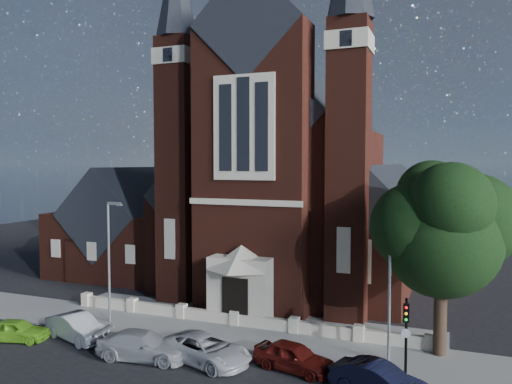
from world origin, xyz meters
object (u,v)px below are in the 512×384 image
car_silver_a (77,327)px  car_dark_red (294,356)px  parish_hall (133,231)px  traffic_signal (406,327)px  car_navy (379,380)px  street_lamp_right (391,278)px  car_white_suv (206,349)px  car_lime_van (16,330)px  church (305,189)px  street_tree (444,232)px  car_silver_b (143,346)px  street_lamp_left (110,255)px

car_silver_a → car_dark_red: car_silver_a is taller
parish_hall → traffic_signal: 31.20m
car_dark_red → car_navy: (4.45, -1.24, 0.01)m
car_silver_a → car_dark_red: 13.43m
street_lamp_right → car_white_suv: 10.54m
car_lime_van → street_lamp_right: bearing=-92.5°
church → traffic_signal: 23.94m
street_tree → street_lamp_right: 3.84m
car_silver_b → car_dark_red: car_silver_b is taller
street_lamp_right → car_silver_b: bearing=-161.0°
traffic_signal → car_lime_van: size_ratio=1.03×
car_silver_b → car_white_suv: size_ratio=0.97×
car_silver_a → car_dark_red: size_ratio=1.09×
car_white_suv → car_silver_a: bearing=105.9°
traffic_signal → car_navy: traffic_signal is taller
car_silver_b → car_dark_red: bearing=-86.1°
church → street_tree: bearing=-53.8°
car_lime_van → car_silver_b: 8.68m
church → street_lamp_left: size_ratio=4.31×
car_lime_van → car_silver_a: bearing=-80.7°
car_silver_a → street_tree: bearing=-58.7°
church → parish_hall: bearing=-162.8°
church → car_lime_van: size_ratio=9.02×
traffic_signal → car_lime_van: 22.42m
church → car_lime_van: bearing=-115.1°
parish_hall → car_navy: bearing=-34.6°
street_tree → car_navy: size_ratio=2.38×
street_tree → car_white_suv: (-11.67, -5.20, -6.22)m
church → street_lamp_left: bearing=-112.7°
street_lamp_left → car_dark_red: street_lamp_left is taller
church → car_navy: 26.09m
traffic_signal → car_silver_a: (-18.85, -1.69, -1.81)m
car_silver_a → parish_hall: bearing=43.0°
street_lamp_right → church: bearing=118.0°
church → car_dark_red: (5.58, -21.67, -7.46)m
street_tree → car_lime_van: size_ratio=2.77×
car_dark_red → car_navy: size_ratio=0.95×
car_dark_red → street_lamp_left: bearing=91.8°
church → car_lime_van: 27.22m
parish_hall → car_silver_b: (13.56, -18.31, -3.26)m
car_navy → street_tree: bearing=-6.3°
car_navy → church: bearing=41.7°
car_white_suv → car_silver_b: bearing=121.0°
parish_hall → street_lamp_left: size_ratio=1.51×
car_silver_a → car_navy: (17.87, -0.70, -0.03)m
street_tree → car_lime_van: 25.36m
car_silver_a → car_navy: size_ratio=1.04×
church → parish_hall: church is taller
car_silver_b → car_silver_a: bearing=71.7°
street_tree → car_dark_red: size_ratio=2.50×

